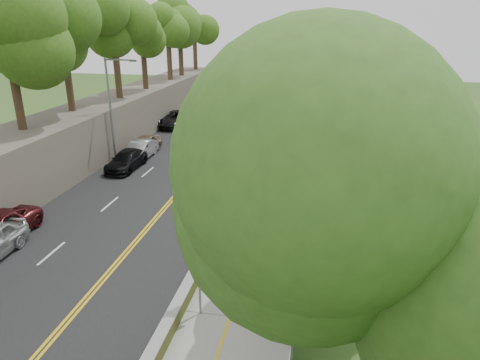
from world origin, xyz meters
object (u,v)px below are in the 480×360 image
object	(u,v)px
painter_0	(232,245)
construction_barrel	(309,150)
signpost	(199,270)
concrete_block	(265,301)
streetlight	(113,103)
person_far	(291,143)

from	to	relation	value
painter_0	construction_barrel	bearing A→B (deg)	12.20
signpost	painter_0	distance (m)	4.18
concrete_block	painter_0	size ratio (longest dim) A/B	0.74
painter_0	signpost	bearing A→B (deg)	-164.20
streetlight	person_far	bearing A→B (deg)	20.85
concrete_block	painter_0	world-z (taller)	painter_0
signpost	construction_barrel	xyz separation A→B (m)	(3.25, 21.44, -1.50)
signpost	construction_barrel	world-z (taller)	signpost
streetlight	painter_0	size ratio (longest dim) A/B	4.96
construction_barrel	person_far	xyz separation A→B (m)	(-1.50, 0.63, 0.38)
construction_barrel	concrete_block	xyz separation A→B (m)	(-0.86, -20.80, -0.02)
painter_0	person_far	world-z (taller)	painter_0
streetlight	concrete_block	size ratio (longest dim) A/B	6.66
signpost	concrete_block	xyz separation A→B (m)	(2.39, 0.64, -1.51)
concrete_block	painter_0	xyz separation A→B (m)	(-1.99, 3.37, 0.41)
signpost	person_far	bearing A→B (deg)	85.47
streetlight	concrete_block	world-z (taller)	streetlight
concrete_block	painter_0	bearing A→B (deg)	120.52
construction_barrel	person_far	world-z (taller)	person_far
streetlight	person_far	xyz separation A→B (m)	(13.26, 5.05, -3.79)
concrete_block	painter_0	distance (m)	3.94
construction_barrel	person_far	distance (m)	1.67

